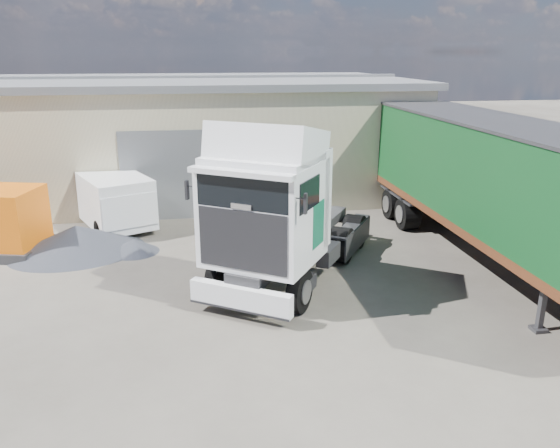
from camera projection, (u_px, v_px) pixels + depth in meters
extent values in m
plane|color=#282520|center=(250.00, 334.00, 13.21)|extent=(120.00, 120.00, 0.00)
cube|color=beige|center=(91.00, 138.00, 26.58)|extent=(30.00, 12.00, 5.00)
cube|color=#5C5E61|center=(85.00, 82.00, 25.78)|extent=(30.60, 12.60, 0.30)
cube|color=#5C5E61|center=(172.00, 176.00, 21.74)|extent=(4.00, 0.08, 3.60)
cube|color=#5C5E61|center=(85.00, 78.00, 25.72)|extent=(30.60, 0.40, 0.15)
cube|color=brown|center=(540.00, 200.00, 20.25)|extent=(0.35, 26.00, 2.50)
cylinder|color=black|center=(259.00, 284.00, 14.63)|extent=(2.89, 2.44, 1.16)
cylinder|color=black|center=(309.00, 240.00, 17.98)|extent=(2.94, 2.47, 1.16)
cylinder|color=black|center=(325.00, 227.00, 19.31)|extent=(2.94, 2.47, 1.16)
cube|color=#2D2D30|center=(296.00, 240.00, 16.80)|extent=(4.77, 6.60, 0.33)
cube|color=silver|center=(241.00, 298.00, 13.72)|extent=(2.49, 1.75, 0.60)
cube|color=silver|center=(264.00, 212.00, 14.39)|extent=(3.67, 3.61, 2.68)
cube|color=black|center=(242.00, 241.00, 13.41)|extent=(2.06, 1.37, 1.53)
cube|color=black|center=(242.00, 193.00, 13.07)|extent=(2.10, 1.39, 0.82)
cube|color=silver|center=(267.00, 145.00, 14.06)|extent=(3.44, 3.26, 1.34)
cube|color=#0C553A|center=(227.00, 212.00, 15.39)|extent=(0.46, 0.70, 1.21)
cube|color=#0C553A|center=(319.00, 224.00, 14.33)|extent=(0.46, 0.70, 1.21)
cylinder|color=#2D2D30|center=(312.00, 220.00, 17.98)|extent=(1.67, 1.67, 0.13)
cube|color=#2D2D30|center=(542.00, 308.00, 13.15)|extent=(0.34, 0.34, 1.25)
cylinder|color=black|center=(428.00, 207.00, 21.72)|extent=(2.90, 1.21, 1.21)
cube|color=#2D2D30|center=(489.00, 234.00, 17.26)|extent=(0.92, 13.65, 0.40)
cube|color=#582A14|center=(491.00, 222.00, 17.14)|extent=(2.85, 13.65, 0.27)
cube|color=black|center=(497.00, 172.00, 16.66)|extent=(2.85, 13.65, 2.96)
cube|color=#2D2D30|center=(503.00, 122.00, 16.20)|extent=(2.92, 13.72, 0.09)
cylinder|color=black|center=(125.00, 226.00, 20.24)|extent=(2.21, 1.52, 0.72)
cylinder|color=black|center=(98.00, 205.00, 23.01)|extent=(2.21, 1.52, 0.72)
cube|color=silver|center=(109.00, 195.00, 21.39)|extent=(3.96, 5.43, 1.86)
cube|color=silver|center=(126.00, 209.00, 19.76)|extent=(2.25, 1.73, 1.20)
cube|color=black|center=(123.00, 191.00, 19.75)|extent=(1.78, 0.87, 0.66)
cone|color=black|center=(77.00, 239.00, 18.48)|extent=(5.71, 5.71, 0.94)
cone|color=black|center=(134.00, 245.00, 18.53)|extent=(2.14, 2.14, 0.47)
cone|color=black|center=(22.00, 245.00, 18.41)|extent=(2.62, 2.62, 0.56)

